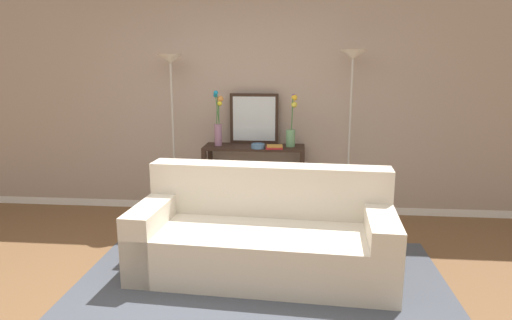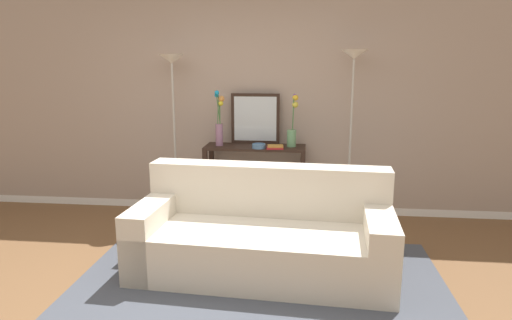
# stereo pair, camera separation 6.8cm
# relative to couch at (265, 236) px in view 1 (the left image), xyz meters

# --- Properties ---
(ground_plane) EXTENTS (16.00, 16.00, 0.02)m
(ground_plane) POSITION_rel_couch_xyz_m (-0.44, -0.66, -0.32)
(ground_plane) COLOR brown
(back_wall) EXTENTS (12.00, 0.15, 2.74)m
(back_wall) POSITION_rel_couch_xyz_m (-0.44, 1.66, 1.06)
(back_wall) COLOR white
(back_wall) RESTS_ON ground
(area_rug) EXTENTS (3.03, 1.71, 0.01)m
(area_rug) POSITION_rel_couch_xyz_m (-0.00, -0.16, -0.30)
(area_rug) COLOR #474C56
(area_rug) RESTS_ON ground
(couch) EXTENTS (2.22, 1.09, 0.88)m
(couch) POSITION_rel_couch_xyz_m (0.00, 0.00, 0.00)
(couch) COLOR beige
(couch) RESTS_ON ground
(console_table) EXTENTS (1.14, 0.40, 0.85)m
(console_table) POSITION_rel_couch_xyz_m (-0.22, 1.32, 0.27)
(console_table) COLOR black
(console_table) RESTS_ON ground
(floor_lamp_left) EXTENTS (0.28, 0.28, 1.87)m
(floor_lamp_left) POSITION_rel_couch_xyz_m (-1.14, 1.28, 1.16)
(floor_lamp_left) COLOR #B7B2A8
(floor_lamp_left) RESTS_ON ground
(floor_lamp_right) EXTENTS (0.28, 0.28, 1.91)m
(floor_lamp_right) POSITION_rel_couch_xyz_m (0.83, 1.28, 1.19)
(floor_lamp_right) COLOR #B7B2A8
(floor_lamp_right) RESTS_ON ground
(wall_mirror) EXTENTS (0.56, 0.02, 0.58)m
(wall_mirror) POSITION_rel_couch_xyz_m (-0.24, 1.49, 0.84)
(wall_mirror) COLOR black
(wall_mirror) RESTS_ON console_table
(vase_tall_flowers) EXTENTS (0.12, 0.10, 0.62)m
(vase_tall_flowers) POSITION_rel_couch_xyz_m (-0.62, 1.31, 0.80)
(vase_tall_flowers) COLOR gray
(vase_tall_flowers) RESTS_ON console_table
(vase_short_flowers) EXTENTS (0.12, 0.10, 0.58)m
(vase_short_flowers) POSITION_rel_couch_xyz_m (0.20, 1.34, 0.75)
(vase_short_flowers) COLOR #669E6B
(vase_short_flowers) RESTS_ON console_table
(fruit_bowl) EXTENTS (0.15, 0.15, 0.05)m
(fruit_bowl) POSITION_rel_couch_xyz_m (-0.17, 1.20, 0.57)
(fruit_bowl) COLOR #4C7093
(fruit_bowl) RESTS_ON console_table
(book_stack) EXTENTS (0.19, 0.14, 0.04)m
(book_stack) POSITION_rel_couch_xyz_m (0.02, 1.19, 0.56)
(book_stack) COLOR maroon
(book_stack) RESTS_ON console_table
(book_row_under_console) EXTENTS (0.44, 0.18, 0.12)m
(book_row_under_console) POSITION_rel_couch_xyz_m (-0.48, 1.32, -0.25)
(book_row_under_console) COLOR tan
(book_row_under_console) RESTS_ON ground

